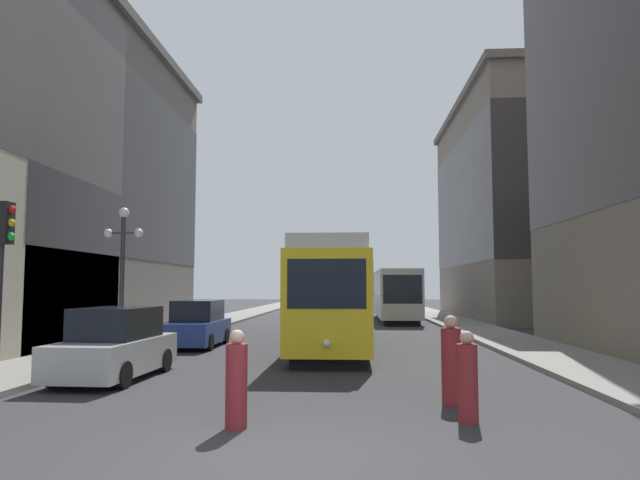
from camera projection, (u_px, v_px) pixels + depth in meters
name	position (u px, v px, depth m)	size (l,w,h in m)	color
ground_plane	(273.00, 458.00, 7.85)	(200.00, 200.00, 0.00)	#303033
sidewalk_left	(246.00, 314.00, 48.09)	(3.03, 120.00, 0.15)	gray
sidewalk_right	(433.00, 314.00, 47.24)	(3.03, 120.00, 0.15)	gray
streetcar	(335.00, 293.00, 22.83)	(2.72, 14.19, 3.89)	black
transit_bus	(395.00, 293.00, 39.76)	(2.61, 12.21, 3.45)	black
parked_car_left_near	(197.00, 325.00, 22.47)	(1.89, 4.30, 1.82)	black
parked_car_left_mid	(115.00, 346.00, 14.65)	(2.01, 4.34, 1.82)	black
pedestrian_crossing_near	(236.00, 382.00, 9.53)	(0.37, 0.37, 1.64)	maroon
pedestrian_crossing_far	(451.00, 363.00, 11.46)	(0.40, 0.40, 1.78)	maroon
pedestrian_on_sidewalk	(468.00, 380.00, 9.95)	(0.35, 0.35, 1.58)	maroon
traffic_light_near_left	(2.00, 244.00, 12.69)	(0.47, 0.36, 4.10)	#232328
lamp_post_left_near	(123.00, 255.00, 19.91)	(1.41, 0.36, 4.98)	#333338
building_left_midblock	(38.00, 177.00, 28.58)	(11.15, 20.18, 15.33)	slate
building_right_corner	(558.00, 207.00, 42.93)	(15.28, 21.07, 16.32)	slate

